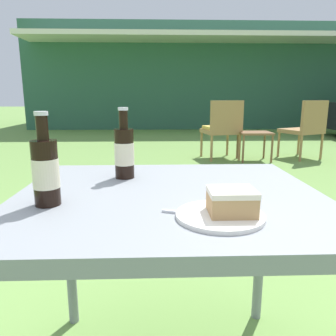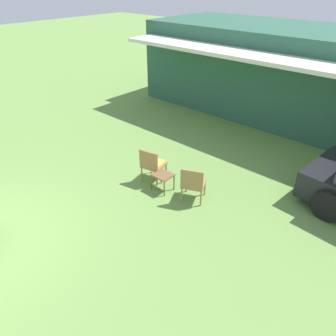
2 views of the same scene
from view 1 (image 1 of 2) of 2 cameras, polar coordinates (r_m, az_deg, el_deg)
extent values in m
cube|color=#2D5B47|center=(11.65, 8.09, 14.96)|extent=(11.41, 3.92, 2.98)
cube|color=silver|center=(9.25, 11.23, 21.48)|extent=(10.84, 1.20, 0.12)
cylinder|color=#9E7547|center=(5.44, 10.30, 4.23)|extent=(0.04, 0.04, 0.39)
cylinder|color=#9E7547|center=(5.28, 5.85, 4.11)|extent=(0.04, 0.04, 0.39)
cylinder|color=#9E7547|center=(5.05, 12.33, 3.51)|extent=(0.04, 0.04, 0.39)
cylinder|color=#9E7547|center=(4.87, 7.58, 3.37)|extent=(0.04, 0.04, 0.39)
cube|color=#9E7547|center=(5.12, 9.10, 6.31)|extent=(0.59, 0.59, 0.06)
cube|color=#9E7547|center=(4.90, 10.22, 8.93)|extent=(0.50, 0.15, 0.44)
cube|color=gold|center=(5.12, 9.12, 6.92)|extent=(0.53, 0.51, 0.05)
cylinder|color=#9E7547|center=(5.84, 21.79, 4.10)|extent=(0.04, 0.04, 0.39)
cylinder|color=#9E7547|center=(5.52, 18.70, 3.89)|extent=(0.04, 0.04, 0.39)
cylinder|color=#9E7547|center=(5.57, 25.17, 3.43)|extent=(0.04, 0.04, 0.39)
cylinder|color=#9E7547|center=(5.22, 22.13, 3.17)|extent=(0.04, 0.04, 0.39)
cube|color=#9E7547|center=(5.51, 22.14, 5.97)|extent=(0.66, 0.66, 0.06)
cube|color=#9E7547|center=(5.34, 24.17, 8.33)|extent=(0.48, 0.26, 0.44)
cube|color=brown|center=(5.05, 14.90, 5.92)|extent=(0.47, 0.40, 0.03)
cylinder|color=brown|center=(4.85, 12.97, 3.20)|extent=(0.03, 0.03, 0.40)
cylinder|color=brown|center=(4.98, 17.65, 3.16)|extent=(0.03, 0.03, 0.40)
cylinder|color=brown|center=(5.19, 12.00, 3.82)|extent=(0.03, 0.03, 0.40)
cylinder|color=brown|center=(5.30, 16.41, 3.77)|extent=(0.03, 0.03, 0.40)
cube|color=gray|center=(0.95, 0.22, -5.41)|extent=(0.88, 0.78, 0.04)
cylinder|color=gray|center=(1.45, -16.76, -13.97)|extent=(0.04, 0.04, 0.64)
cylinder|color=gray|center=(1.47, 15.75, -13.53)|extent=(0.04, 0.04, 0.64)
cylinder|color=white|center=(0.77, 9.04, -8.18)|extent=(0.20, 0.20, 0.01)
cube|color=tan|center=(0.76, 11.00, -6.17)|extent=(0.10, 0.09, 0.04)
cube|color=silver|center=(0.75, 11.09, -4.11)|extent=(0.11, 0.09, 0.01)
cylinder|color=black|center=(1.11, -7.61, 2.49)|extent=(0.06, 0.06, 0.17)
cylinder|color=black|center=(1.10, -7.79, 8.33)|extent=(0.03, 0.03, 0.06)
cylinder|color=silver|center=(1.09, -7.84, 10.18)|extent=(0.03, 0.03, 0.01)
cylinder|color=beige|center=(1.11, -7.61, 2.49)|extent=(0.07, 0.07, 0.07)
cylinder|color=black|center=(0.88, -20.50, -0.85)|extent=(0.06, 0.06, 0.17)
cylinder|color=black|center=(0.86, -21.08, 6.52)|extent=(0.03, 0.03, 0.06)
cylinder|color=silver|center=(0.86, -21.26, 8.86)|extent=(0.03, 0.03, 0.01)
cylinder|color=beige|center=(0.88, -20.50, -0.85)|extent=(0.07, 0.07, 0.07)
cube|color=silver|center=(0.77, 5.01, -8.05)|extent=(0.16, 0.07, 0.01)
camera|label=2|loc=(6.93, 95.39, 30.85)|focal=35.00mm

